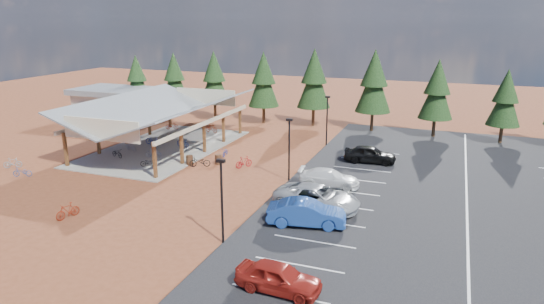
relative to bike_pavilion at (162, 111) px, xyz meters
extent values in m
plane|color=brown|center=(10.00, -7.00, -3.82)|extent=(140.00, 140.00, 0.00)
cube|color=black|center=(28.50, -4.00, -3.80)|extent=(27.00, 44.00, 0.04)
cube|color=gray|center=(0.00, 0.00, -3.77)|extent=(10.60, 18.60, 0.10)
cube|color=#553518|center=(-4.60, -8.40, -2.22)|extent=(0.25, 0.25, 3.00)
cube|color=#553518|center=(-4.60, -4.20, -2.22)|extent=(0.25, 0.25, 3.00)
cube|color=#553518|center=(-4.60, 0.00, -2.22)|extent=(0.25, 0.25, 3.00)
cube|color=#553518|center=(-4.60, 4.20, -2.22)|extent=(0.25, 0.25, 3.00)
cube|color=#553518|center=(-4.60, 8.40, -2.22)|extent=(0.25, 0.25, 3.00)
cube|color=#553518|center=(4.60, -8.40, -2.22)|extent=(0.25, 0.25, 3.00)
cube|color=#553518|center=(4.60, -4.20, -2.22)|extent=(0.25, 0.25, 3.00)
cube|color=#553518|center=(4.60, 0.00, -2.22)|extent=(0.25, 0.25, 3.00)
cube|color=#553518|center=(4.60, 4.20, -2.22)|extent=(0.25, 0.25, 3.00)
cube|color=#553518|center=(4.60, 8.40, -2.22)|extent=(0.25, 0.25, 3.00)
cube|color=beige|center=(-5.00, 0.00, -0.72)|extent=(0.22, 18.00, 0.35)
cube|color=beige|center=(5.00, 0.00, -0.72)|extent=(0.22, 18.00, 0.35)
cube|color=slate|center=(-2.90, 0.00, 0.18)|extent=(5.85, 19.40, 2.13)
cube|color=slate|center=(2.90, 0.00, 0.18)|extent=(5.85, 19.40, 2.13)
cube|color=beige|center=(0.00, -9.00, 0.08)|extent=(7.50, 0.15, 1.80)
cube|color=beige|center=(0.00, 9.00, 0.08)|extent=(7.50, 0.15, 1.80)
cube|color=#ADA593|center=(-14.00, 11.00, -2.22)|extent=(10.00, 6.00, 3.20)
cube|color=slate|center=(-14.00, 11.00, -0.27)|extent=(11.00, 7.00, 0.70)
cylinder|color=black|center=(15.00, -17.00, -1.32)|extent=(0.14, 0.14, 5.00)
cube|color=black|center=(15.00, -17.00, 1.23)|extent=(0.50, 0.25, 0.18)
cylinder|color=black|center=(15.00, -5.00, -1.32)|extent=(0.14, 0.14, 5.00)
cube|color=black|center=(15.00, -5.00, 1.23)|extent=(0.50, 0.25, 0.18)
cylinder|color=black|center=(15.00, 7.00, -1.32)|extent=(0.14, 0.14, 5.00)
cube|color=black|center=(15.00, 7.00, 1.23)|extent=(0.50, 0.25, 0.18)
cylinder|color=#482B19|center=(5.32, -4.13, -3.37)|extent=(0.60, 0.60, 0.90)
cylinder|color=#482B19|center=(7.56, -2.92, -3.37)|extent=(0.60, 0.60, 0.90)
cylinder|color=#382314|center=(-13.50, 14.67, -2.86)|extent=(0.36, 0.36, 1.93)
cone|color=black|center=(-13.50, 14.67, 0.43)|extent=(3.40, 3.40, 4.64)
cone|color=black|center=(-13.50, 14.67, 2.36)|extent=(2.63, 2.63, 3.48)
cylinder|color=#382314|center=(-8.21, 15.63, -2.81)|extent=(0.36, 0.36, 2.03)
cone|color=black|center=(-8.21, 15.63, 0.64)|extent=(3.57, 3.57, 4.87)
cone|color=black|center=(-8.21, 15.63, 2.67)|extent=(2.76, 2.76, 3.65)
cylinder|color=#382314|center=(-1.97, 15.08, -2.76)|extent=(0.36, 0.36, 2.13)
cone|color=black|center=(-1.97, 15.08, 0.85)|extent=(3.74, 3.74, 5.10)
cone|color=black|center=(-1.97, 15.08, 2.98)|extent=(2.89, 2.89, 3.83)
cylinder|color=#382314|center=(4.92, 14.86, -2.75)|extent=(0.36, 0.36, 2.15)
cone|color=black|center=(4.92, 14.86, 0.90)|extent=(3.78, 3.78, 5.16)
cone|color=black|center=(4.92, 14.86, 3.05)|extent=(2.92, 2.92, 3.87)
cylinder|color=#382314|center=(11.09, 15.63, -2.69)|extent=(0.36, 0.36, 2.27)
cone|color=black|center=(11.09, 15.63, 1.16)|extent=(3.99, 3.99, 5.44)
cone|color=black|center=(11.09, 15.63, 3.43)|extent=(3.08, 3.08, 4.08)
cylinder|color=#382314|center=(18.27, 15.20, -2.68)|extent=(0.36, 0.36, 2.29)
cone|color=black|center=(18.27, 15.20, 1.22)|extent=(4.03, 4.03, 5.50)
cone|color=black|center=(18.27, 15.20, 3.51)|extent=(3.12, 3.12, 4.12)
cylinder|color=#382314|center=(25.15, 14.84, -2.78)|extent=(0.36, 0.36, 2.08)
cone|color=black|center=(25.15, 14.84, 0.75)|extent=(3.66, 3.66, 4.99)
cone|color=black|center=(25.15, 14.84, 2.83)|extent=(2.83, 2.83, 3.75)
cylinder|color=#382314|center=(31.90, 14.42, -2.87)|extent=(0.36, 0.36, 1.90)
cone|color=black|center=(31.90, 14.42, 0.36)|extent=(3.35, 3.35, 4.56)
cone|color=black|center=(31.90, 14.42, 2.26)|extent=(2.58, 2.58, 3.42)
imported|color=black|center=(-2.17, -4.62, -3.32)|extent=(1.62, 1.03, 0.81)
imported|color=gray|center=(-2.36, -2.25, -3.27)|extent=(1.57, 0.82, 0.91)
imported|color=navy|center=(-1.72, 0.57, -3.25)|extent=(1.84, 0.74, 0.95)
imported|color=maroon|center=(-3.67, 7.32, -3.27)|extent=(1.55, 0.91, 0.90)
imported|color=black|center=(2.35, -6.10, -3.33)|extent=(1.60, 0.95, 0.79)
imported|color=#93959C|center=(1.13, -3.54, -3.24)|extent=(1.65, 0.73, 0.96)
imported|color=navy|center=(1.62, 0.91, -3.28)|extent=(1.77, 1.04, 0.88)
imported|color=maroon|center=(1.43, 7.49, -3.22)|extent=(1.75, 0.83, 1.01)
imported|color=gray|center=(-8.85, -10.35, -3.36)|extent=(1.49, 1.26, 0.92)
imported|color=#24468D|center=(-6.07, -11.89, -3.41)|extent=(1.66, 1.10, 0.83)
imported|color=maroon|center=(3.79, -17.35, -3.30)|extent=(0.90, 1.80, 1.04)
imported|color=navy|center=(6.98, -0.30, -3.42)|extent=(0.81, 1.60, 0.80)
imported|color=#9F0D12|center=(10.15, -3.05, -3.32)|extent=(1.33, 1.67, 1.01)
imported|color=black|center=(6.41, -4.23, -3.34)|extent=(1.93, 1.35, 0.96)
imported|color=maroon|center=(19.84, -20.75, -3.06)|extent=(4.33, 1.94, 1.45)
imported|color=#1D4291|center=(18.88, -12.92, -2.96)|extent=(5.23, 2.71, 1.64)
imported|color=#9EA2A6|center=(18.78, -10.05, -2.95)|extent=(6.22, 3.36, 1.66)
imported|color=white|center=(18.40, -5.27, -3.10)|extent=(4.89, 2.39, 1.37)
imported|color=black|center=(20.29, 2.31, -3.00)|extent=(4.76, 2.23, 1.58)
camera|label=1|loc=(26.93, -40.33, 9.06)|focal=32.00mm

